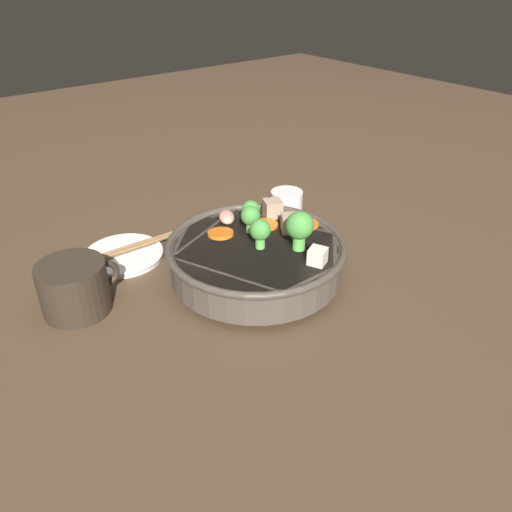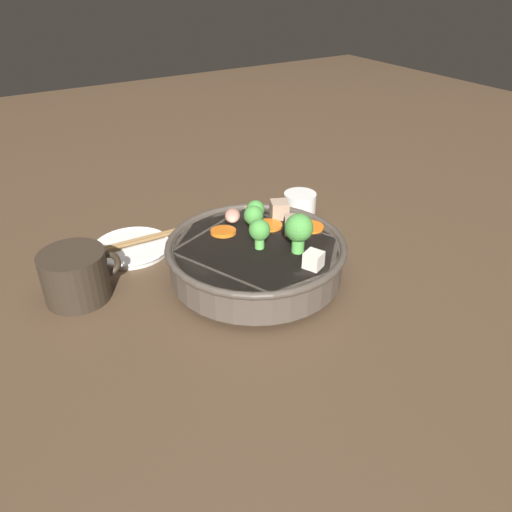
{
  "view_description": "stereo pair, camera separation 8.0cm",
  "coord_description": "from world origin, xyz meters",
  "px_view_note": "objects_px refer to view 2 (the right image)",
  "views": [
    {
      "loc": [
        -0.42,
        -0.53,
        0.46
      ],
      "look_at": [
        0.0,
        0.0,
        0.04
      ],
      "focal_mm": 35.0,
      "sensor_mm": 36.0,
      "label": 1
    },
    {
      "loc": [
        -0.36,
        -0.58,
        0.46
      ],
      "look_at": [
        0.0,
        0.0,
        0.04
      ],
      "focal_mm": 35.0,
      "sensor_mm": 36.0,
      "label": 2
    }
  ],
  "objects_px": {
    "stirfry_bowl": "(257,254)",
    "tea_cup": "(300,205)",
    "chopsticks_pair": "(131,243)",
    "dark_mug": "(76,276)",
    "side_saucer": "(132,247)"
  },
  "relations": [
    {
      "from": "dark_mug",
      "to": "chopsticks_pair",
      "type": "relative_size",
      "value": 0.51
    },
    {
      "from": "chopsticks_pair",
      "to": "tea_cup",
      "type": "bearing_deg",
      "value": -9.15
    },
    {
      "from": "stirfry_bowl",
      "to": "side_saucer",
      "type": "height_order",
      "value": "stirfry_bowl"
    },
    {
      "from": "stirfry_bowl",
      "to": "dark_mug",
      "type": "height_order",
      "value": "stirfry_bowl"
    },
    {
      "from": "side_saucer",
      "to": "chopsticks_pair",
      "type": "relative_size",
      "value": 0.58
    },
    {
      "from": "stirfry_bowl",
      "to": "side_saucer",
      "type": "bearing_deg",
      "value": 127.3
    },
    {
      "from": "tea_cup",
      "to": "dark_mug",
      "type": "height_order",
      "value": "dark_mug"
    },
    {
      "from": "stirfry_bowl",
      "to": "side_saucer",
      "type": "xyz_separation_m",
      "value": [
        -0.14,
        0.19,
        -0.04
      ]
    },
    {
      "from": "stirfry_bowl",
      "to": "dark_mug",
      "type": "xyz_separation_m",
      "value": [
        -0.26,
        0.1,
        -0.0
      ]
    },
    {
      "from": "dark_mug",
      "to": "stirfry_bowl",
      "type": "bearing_deg",
      "value": -20.64
    },
    {
      "from": "side_saucer",
      "to": "dark_mug",
      "type": "bearing_deg",
      "value": -141.9
    },
    {
      "from": "stirfry_bowl",
      "to": "tea_cup",
      "type": "bearing_deg",
      "value": 36.32
    },
    {
      "from": "dark_mug",
      "to": "chopsticks_pair",
      "type": "distance_m",
      "value": 0.15
    },
    {
      "from": "dark_mug",
      "to": "chopsticks_pair",
      "type": "height_order",
      "value": "dark_mug"
    },
    {
      "from": "tea_cup",
      "to": "dark_mug",
      "type": "bearing_deg",
      "value": -175.12
    }
  ]
}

